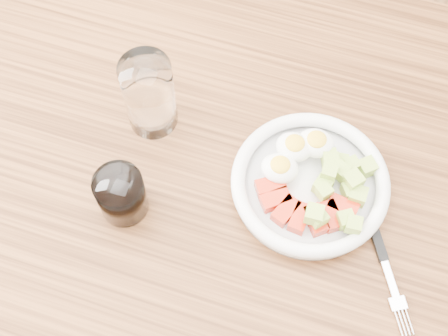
% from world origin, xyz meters
% --- Properties ---
extents(ground, '(4.00, 4.00, 0.00)m').
position_xyz_m(ground, '(0.00, 0.00, 0.00)').
color(ground, brown).
rests_on(ground, ground).
extents(dining_table, '(1.50, 0.90, 0.77)m').
position_xyz_m(dining_table, '(0.00, 0.00, 0.67)').
color(dining_table, brown).
rests_on(dining_table, ground).
extents(bowl, '(0.23, 0.23, 0.06)m').
position_xyz_m(bowl, '(0.12, 0.03, 0.79)').
color(bowl, white).
rests_on(bowl, dining_table).
extents(fork, '(0.11, 0.19, 0.01)m').
position_xyz_m(fork, '(0.24, -0.03, 0.77)').
color(fork, black).
rests_on(fork, dining_table).
extents(water_glass, '(0.08, 0.08, 0.14)m').
position_xyz_m(water_glass, '(-0.15, 0.07, 0.84)').
color(water_glass, white).
rests_on(water_glass, dining_table).
extents(coffee_glass, '(0.07, 0.07, 0.08)m').
position_xyz_m(coffee_glass, '(-0.13, -0.08, 0.81)').
color(coffee_glass, white).
rests_on(coffee_glass, dining_table).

